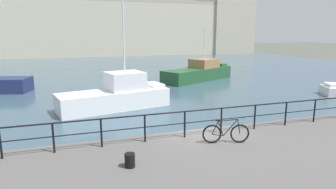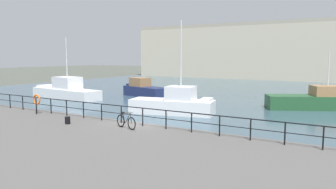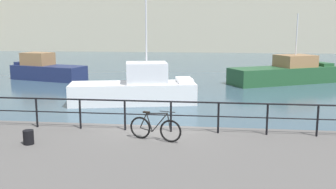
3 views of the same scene
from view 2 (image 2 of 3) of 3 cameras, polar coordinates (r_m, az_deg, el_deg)
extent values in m
plane|color=#4C5147|center=(20.84, -4.55, -7.03)|extent=(240.00, 240.00, 0.00)
cube|color=#385160|center=(48.28, 17.15, 0.46)|extent=(80.00, 60.00, 0.01)
cube|color=#565451|center=(16.14, -18.56, -9.88)|extent=(56.00, 13.00, 0.83)
cube|color=#C1B79E|center=(73.94, 22.53, 6.61)|extent=(75.17, 11.00, 11.18)
cube|color=#A49C86|center=(69.13, 22.04, 11.60)|extent=(75.17, 0.60, 0.70)
cube|color=navy|center=(40.73, -3.83, 0.51)|extent=(6.61, 3.85, 1.19)
cube|color=#997047|center=(41.48, -4.79, 2.16)|extent=(2.71, 2.31, 1.04)
cube|color=navy|center=(42.73, -6.04, 1.74)|extent=(1.15, 1.71, 0.24)
cube|color=white|center=(28.48, 0.66, -2.09)|extent=(7.47, 3.80, 1.19)
cube|color=silver|center=(28.09, 2.21, 0.22)|extent=(2.69, 2.45, 1.17)
cube|color=white|center=(27.60, 6.59, -0.91)|extent=(1.19, 1.74, 0.24)
cylinder|color=silver|center=(27.92, 2.24, 6.98)|extent=(0.10, 0.10, 5.45)
cube|color=white|center=(40.82, -17.04, 0.18)|extent=(10.16, 3.57, 1.10)
cube|color=silver|center=(40.40, -16.80, 1.91)|extent=(3.27, 2.45, 1.40)
cube|color=white|center=(44.23, -20.19, 1.41)|extent=(1.38, 1.87, 0.24)
cylinder|color=silver|center=(40.28, -16.94, 6.13)|extent=(0.10, 0.10, 4.55)
cube|color=#23512D|center=(33.80, 23.83, -1.22)|extent=(8.90, 6.23, 1.27)
cube|color=#997047|center=(34.04, 25.59, 0.60)|extent=(3.42, 3.20, 0.92)
cylinder|color=silver|center=(33.92, 25.76, 4.05)|extent=(0.10, 0.10, 3.18)
cylinder|color=black|center=(29.01, -25.37, -1.07)|extent=(0.07, 0.07, 1.05)
cylinder|color=black|center=(27.68, -23.55, -1.32)|extent=(0.07, 0.07, 1.05)
cylinder|color=black|center=(26.38, -21.56, -1.59)|extent=(0.07, 0.07, 1.05)
cylinder|color=black|center=(25.12, -19.36, -1.89)|extent=(0.07, 0.07, 1.05)
cylinder|color=black|center=(23.90, -16.93, -2.22)|extent=(0.07, 0.07, 1.05)
cylinder|color=black|center=(22.73, -14.24, -2.58)|extent=(0.07, 0.07, 1.05)
cylinder|color=black|center=(21.61, -11.27, -2.97)|extent=(0.07, 0.07, 1.05)
cylinder|color=black|center=(20.56, -7.98, -3.39)|extent=(0.07, 0.07, 1.05)
cylinder|color=black|center=(19.58, -4.34, -3.85)|extent=(0.07, 0.07, 1.05)
cylinder|color=black|center=(18.70, -0.34, -4.33)|extent=(0.07, 0.07, 1.05)
cylinder|color=black|center=(17.91, 4.04, -4.83)|extent=(0.07, 0.07, 1.05)
cylinder|color=black|center=(17.24, 8.80, -5.34)|extent=(0.07, 0.07, 1.05)
cylinder|color=black|center=(16.70, 13.91, -5.84)|extent=(0.07, 0.07, 1.05)
cylinder|color=black|center=(16.30, 19.33, -6.33)|extent=(0.07, 0.07, 1.05)
cylinder|color=black|center=(16.05, 24.99, -6.78)|extent=(0.07, 0.07, 1.05)
cylinder|color=black|center=(19.98, -6.22, -2.13)|extent=(27.35, 0.06, 0.06)
cylinder|color=black|center=(20.05, -6.21, -3.47)|extent=(27.35, 0.04, 0.04)
torus|color=black|center=(18.59, -6.23, -4.94)|extent=(0.71, 0.25, 0.72)
torus|color=black|center=(19.43, -8.08, -4.47)|extent=(0.71, 0.25, 0.72)
cylinder|color=black|center=(18.84, -6.90, -4.06)|extent=(0.54, 0.18, 0.66)
cylinder|color=black|center=(19.13, -7.53, -4.01)|extent=(0.24, 0.10, 0.58)
cylinder|color=black|center=(18.87, -7.09, -3.17)|extent=(0.71, 0.23, 0.11)
cylinder|color=black|center=(19.27, -7.72, -4.68)|extent=(0.43, 0.15, 0.12)
cylinder|color=black|center=(19.30, -7.90, -3.80)|extent=(0.26, 0.10, 0.51)
cylinder|color=black|center=(18.58, -6.34, -4.07)|extent=(0.14, 0.07, 0.57)
cube|color=black|center=(19.16, -7.72, -3.01)|extent=(0.24, 0.15, 0.05)
cylinder|color=black|center=(18.57, -6.45, -3.05)|extent=(0.51, 0.16, 0.02)
cylinder|color=black|center=(21.02, -16.77, -4.24)|extent=(0.32, 0.32, 0.44)
cylinder|color=black|center=(25.22, -21.57, -1.84)|extent=(0.08, 0.08, 1.15)
torus|color=orange|center=(25.20, -21.50, -0.81)|extent=(0.75, 0.11, 0.75)
camera|label=1|loc=(17.88, -41.01, 4.89)|focal=31.20mm
camera|label=3|loc=(10.44, -41.02, 2.26)|focal=40.34mm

